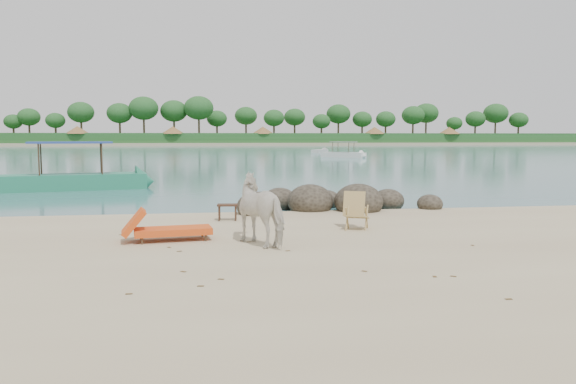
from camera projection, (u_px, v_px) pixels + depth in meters
name	position (u px, v px, depth m)	size (l,w,h in m)	color
water	(210.00, 149.00, 99.14)	(400.00, 400.00, 0.00)	#36616C
far_shore	(207.00, 144.00, 177.86)	(420.00, 90.00, 1.40)	tan
far_scenery	(208.00, 133.00, 144.79)	(420.00, 18.00, 9.50)	#1E4C1E
boulders	(327.00, 203.00, 17.10)	(6.37, 2.99, 1.09)	black
cow	(264.00, 210.00, 11.52)	(0.78, 1.72, 1.45)	white
side_table	(228.00, 214.00, 14.78)	(0.53, 0.34, 0.43)	#331E14
lounge_chair	(173.00, 228.00, 11.94)	(2.01, 0.70, 0.60)	#EA4D1B
deck_chair	(357.00, 212.00, 13.33)	(0.57, 0.62, 0.89)	tan
boat_near	(71.00, 150.00, 24.00)	(6.89, 1.55, 3.35)	#227A5A
boat_mid	(343.00, 144.00, 61.35)	(5.76, 1.30, 2.81)	silver
boat_far	(320.00, 150.00, 79.61)	(4.79, 1.08, 0.56)	#B9BAB5
dead_leaves	(270.00, 262.00, 10.03)	(7.37, 6.34, 0.00)	brown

